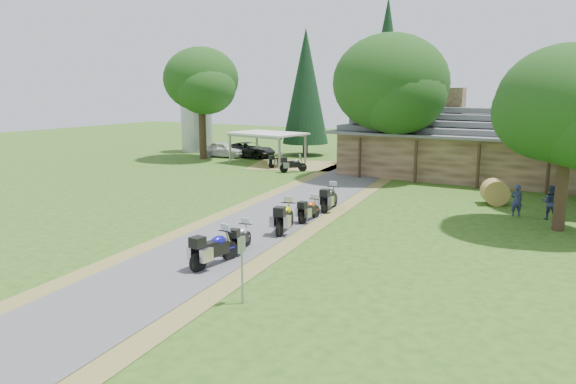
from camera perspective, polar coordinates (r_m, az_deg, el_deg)
The scene contains 23 objects.
ground at distance 22.06m, azimuth -8.47°, elevation -6.04°, with size 120.00×120.00×0.00m, color #284C15.
driveway at distance 25.44m, azimuth -3.67°, elevation -3.69°, with size 46.00×46.00×0.00m, color #4A4A4D.
lodge at distance 41.19m, azimuth 20.17°, elevation 4.68°, with size 21.40×9.40×4.90m, color brown, non-canonical shape.
silo at distance 55.59m, azimuth -9.28°, elevation 7.21°, with size 3.01×3.01×6.10m, color gray.
carport at distance 46.43m, azimuth -2.11°, elevation 4.48°, with size 5.90×3.94×2.56m, color silver, non-canonical shape.
car_white_sedan at distance 50.91m, azimuth -6.54°, elevation 4.51°, with size 5.24×2.21×1.75m, color silver.
car_dark_suv at distance 50.60m, azimuth -3.96°, elevation 4.68°, with size 5.31×2.26×2.03m, color black.
motorcycle_row_a at distance 20.15m, azimuth -7.51°, elevation -5.55°, with size 2.07×0.67×1.41m, color #141099, non-canonical shape.
motorcycle_row_b at distance 21.80m, azimuth -4.83°, elevation -4.52°, with size 1.76×0.58×1.21m, color #9B9EA3, non-canonical shape.
motorcycle_row_c at distance 24.58m, azimuth -0.33°, elevation -2.42°, with size 2.14×0.70×1.46m, color #D2CD00, non-canonical shape.
motorcycle_row_d at distance 26.59m, azimuth 2.17°, elevation -1.71°, with size 1.76×0.57×1.20m, color #B9491B, non-canonical shape.
motorcycle_row_e at distance 28.98m, azimuth 4.25°, elevation -0.49°, with size 2.04×0.67×1.39m, color black, non-canonical shape.
motorcycle_carport_a at distance 44.28m, azimuth -1.12°, elevation 3.26°, with size 1.66×0.54×1.14m, color #E9C400, non-canonical shape.
motorcycle_carport_b at distance 41.77m, azimuth 0.54°, elevation 2.90°, with size 1.86×0.61×1.27m, color slate, non-canonical shape.
person_a at distance 29.76m, azimuth 22.22°, elevation -0.52°, with size 0.53×0.38×1.86m, color navy.
person_b at distance 29.58m, azimuth 25.15°, elevation -0.71°, with size 0.56×0.40×1.96m, color navy.
hay_bale at distance 32.32m, azimuth 20.27°, elevation -0.00°, with size 1.35×1.35×1.24m, color olive.
sign_post at distance 16.56m, azimuth -4.69°, elevation -7.94°, with size 0.37×0.06×2.06m, color gray, non-canonical shape.
oak_lodge_left at distance 39.25m, azimuth 10.32°, elevation 9.01°, with size 7.85×7.85×10.53m, color #133610, non-canonical shape.
oak_driveway at distance 27.09m, azimuth 26.48°, elevation 5.71°, with size 6.09×6.09×8.96m, color #133610, non-canonical shape.
oak_silo at distance 49.69m, azimuth -8.77°, elevation 9.73°, with size 6.45×6.45×11.13m, color #133610, non-canonical shape.
cedar_near at distance 47.26m, azimuth 9.93°, elevation 10.99°, with size 4.19×4.19×13.34m, color black.
cedar_far at distance 51.86m, azimuth 1.80°, elevation 10.09°, with size 4.22×4.22×11.50m, color black.
Camera 1 is at (13.42, -16.33, 6.32)m, focal length 35.00 mm.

